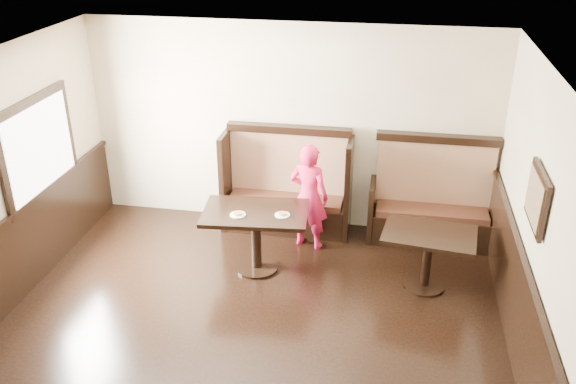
% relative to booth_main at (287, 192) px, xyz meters
% --- Properties ---
extents(room_shell, '(7.00, 7.00, 7.00)m').
position_rel_booth_main_xyz_m(room_shell, '(-0.30, -3.01, 0.14)').
color(room_shell, beige).
rests_on(room_shell, ground).
extents(booth_main, '(1.75, 0.72, 1.45)m').
position_rel_booth_main_xyz_m(booth_main, '(0.00, 0.00, 0.00)').
color(booth_main, black).
rests_on(booth_main, ground).
extents(booth_neighbor, '(1.65, 0.72, 1.45)m').
position_rel_booth_main_xyz_m(booth_neighbor, '(1.95, -0.00, -0.05)').
color(booth_neighbor, black).
rests_on(booth_neighbor, ground).
extents(table_main, '(1.32, 0.90, 0.80)m').
position_rel_booth_main_xyz_m(table_main, '(-0.18, -1.13, 0.09)').
color(table_main, black).
rests_on(table_main, ground).
extents(table_neighbor, '(1.12, 0.81, 0.73)m').
position_rel_booth_main_xyz_m(table_neighbor, '(1.87, -1.16, 0.02)').
color(table_neighbor, black).
rests_on(table_neighbor, ground).
extents(child, '(0.59, 0.46, 1.43)m').
position_rel_booth_main_xyz_m(child, '(0.37, -0.46, 0.19)').
color(child, '#DA1746').
rests_on(child, ground).
extents(pizza_plate_left, '(0.19, 0.19, 0.03)m').
position_rel_booth_main_xyz_m(pizza_plate_left, '(-0.36, -1.26, 0.29)').
color(pizza_plate_left, white).
rests_on(pizza_plate_left, table_main).
extents(pizza_plate_right, '(0.18, 0.18, 0.03)m').
position_rel_booth_main_xyz_m(pizza_plate_right, '(0.16, -1.17, 0.29)').
color(pizza_plate_right, white).
rests_on(pizza_plate_right, table_main).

